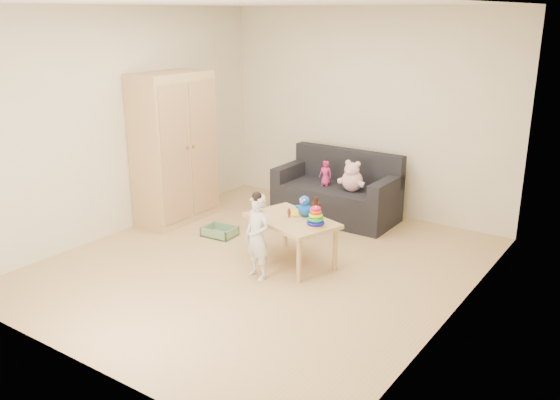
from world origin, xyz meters
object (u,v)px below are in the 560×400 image
Objects in this scene: wardrobe at (174,148)px; sofa at (336,202)px; toddler at (257,238)px; play_table at (292,241)px.

wardrobe is 2.14m from sofa.
play_table is at bearing 94.60° from toddler.
play_table reaches higher than sofa.
wardrobe is 2.19× the size of toddler.
sofa is at bearing 35.69° from wardrobe.
play_table is (1.96, -0.33, -0.68)m from wardrobe.
toddler is at bearing -83.18° from sofa.
wardrobe reaches higher than play_table.
wardrobe is at bearing 170.51° from play_table.
play_table is (0.33, -1.51, 0.03)m from sofa.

